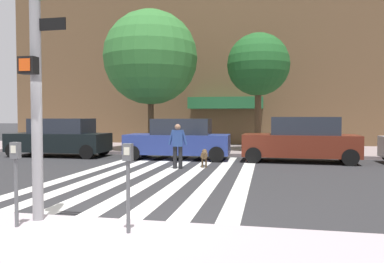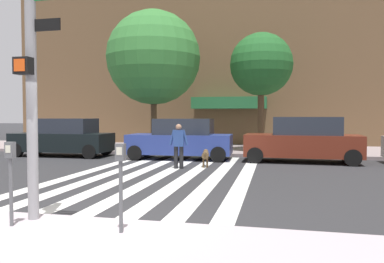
{
  "view_description": "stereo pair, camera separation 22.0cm",
  "coord_description": "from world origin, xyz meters",
  "px_view_note": "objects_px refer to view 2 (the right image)",
  "views": [
    {
      "loc": [
        2.81,
        -5.97,
        1.92
      ],
      "look_at": [
        0.49,
        5.5,
        1.44
      ],
      "focal_mm": 34.73,
      "sensor_mm": 36.0,
      "label": 1
    },
    {
      "loc": [
        3.03,
        -5.93,
        1.92
      ],
      "look_at": [
        0.49,
        5.5,
        1.44
      ],
      "focal_mm": 34.73,
      "sensor_mm": 36.0,
      "label": 2
    }
  ],
  "objects_px": {
    "parking_meter_second_along": "(121,175)",
    "parked_car_near_curb": "(63,138)",
    "parked_car_third_in_line": "(303,140)",
    "pedestrian_dog_walker": "(179,143)",
    "traffic_light_pole": "(29,21)",
    "street_tree_nearest": "(154,58)",
    "street_tree_middle": "(261,65)",
    "parking_meter_curbside": "(11,172)",
    "parked_car_behind_first": "(181,140)",
    "dog_on_leash": "(205,155)"
  },
  "relations": [
    {
      "from": "parking_meter_second_along",
      "to": "parked_car_near_curb",
      "type": "height_order",
      "value": "parked_car_near_curb"
    },
    {
      "from": "parked_car_third_in_line",
      "to": "pedestrian_dog_walker",
      "type": "relative_size",
      "value": 2.88
    },
    {
      "from": "traffic_light_pole",
      "to": "parking_meter_second_along",
      "type": "distance_m",
      "value": 3.07
    },
    {
      "from": "street_tree_nearest",
      "to": "street_tree_middle",
      "type": "distance_m",
      "value": 5.59
    },
    {
      "from": "parking_meter_second_along",
      "to": "pedestrian_dog_walker",
      "type": "height_order",
      "value": "pedestrian_dog_walker"
    },
    {
      "from": "parking_meter_curbside",
      "to": "traffic_light_pole",
      "type": "bearing_deg",
      "value": 75.95
    },
    {
      "from": "traffic_light_pole",
      "to": "parked_car_behind_first",
      "type": "height_order",
      "value": "traffic_light_pole"
    },
    {
      "from": "parked_car_third_in_line",
      "to": "pedestrian_dog_walker",
      "type": "height_order",
      "value": "parked_car_third_in_line"
    },
    {
      "from": "parking_meter_curbside",
      "to": "parked_car_behind_first",
      "type": "height_order",
      "value": "parked_car_behind_first"
    },
    {
      "from": "traffic_light_pole",
      "to": "parked_car_third_in_line",
      "type": "bearing_deg",
      "value": 63.69
    },
    {
      "from": "parking_meter_curbside",
      "to": "dog_on_leash",
      "type": "height_order",
      "value": "parking_meter_curbside"
    },
    {
      "from": "parked_car_third_in_line",
      "to": "parked_car_near_curb",
      "type": "bearing_deg",
      "value": 179.99
    },
    {
      "from": "parked_car_near_curb",
      "to": "parked_car_third_in_line",
      "type": "relative_size",
      "value": 1.0
    },
    {
      "from": "dog_on_leash",
      "to": "parked_car_behind_first",
      "type": "bearing_deg",
      "value": 124.19
    },
    {
      "from": "traffic_light_pole",
      "to": "parked_car_behind_first",
      "type": "bearing_deg",
      "value": 90.25
    },
    {
      "from": "pedestrian_dog_walker",
      "to": "dog_on_leash",
      "type": "distance_m",
      "value": 1.22
    },
    {
      "from": "pedestrian_dog_walker",
      "to": "dog_on_leash",
      "type": "relative_size",
      "value": 1.71
    },
    {
      "from": "parking_meter_curbside",
      "to": "parking_meter_second_along",
      "type": "relative_size",
      "value": 1.0
    },
    {
      "from": "parking_meter_curbside",
      "to": "street_tree_nearest",
      "type": "xyz_separation_m",
      "value": [
        -2.08,
        13.51,
        3.96
      ]
    },
    {
      "from": "street_tree_nearest",
      "to": "dog_on_leash",
      "type": "xyz_separation_m",
      "value": [
        3.66,
        -4.82,
        -4.54
      ]
    },
    {
      "from": "parking_meter_second_along",
      "to": "street_tree_middle",
      "type": "xyz_separation_m",
      "value": [
        1.59,
        14.07,
        3.51
      ]
    },
    {
      "from": "traffic_light_pole",
      "to": "parking_meter_second_along",
      "type": "xyz_separation_m",
      "value": [
        1.77,
        -0.32,
        -2.49
      ]
    },
    {
      "from": "parked_car_behind_first",
      "to": "parked_car_third_in_line",
      "type": "relative_size",
      "value": 0.99
    },
    {
      "from": "parked_car_third_in_line",
      "to": "street_tree_nearest",
      "type": "xyz_separation_m",
      "value": [
        -7.39,
        2.57,
        4.06
      ]
    },
    {
      "from": "parking_meter_curbside",
      "to": "dog_on_leash",
      "type": "relative_size",
      "value": 1.42
    },
    {
      "from": "traffic_light_pole",
      "to": "parking_meter_curbside",
      "type": "distance_m",
      "value": 2.52
    },
    {
      "from": "parked_car_near_curb",
      "to": "pedestrian_dog_walker",
      "type": "distance_m",
      "value": 7.17
    },
    {
      "from": "parked_car_near_curb",
      "to": "parked_car_behind_first",
      "type": "xyz_separation_m",
      "value": [
        5.87,
        0.0,
        -0.01
      ]
    },
    {
      "from": "traffic_light_pole",
      "to": "street_tree_nearest",
      "type": "bearing_deg",
      "value": 99.41
    },
    {
      "from": "parked_car_near_curb",
      "to": "street_tree_middle",
      "type": "bearing_deg",
      "value": 18.95
    },
    {
      "from": "parked_car_third_in_line",
      "to": "pedestrian_dog_walker",
      "type": "bearing_deg",
      "value": -147.3
    },
    {
      "from": "parked_car_near_curb",
      "to": "parked_car_behind_first",
      "type": "height_order",
      "value": "parked_car_near_curb"
    },
    {
      "from": "parking_meter_curbside",
      "to": "parked_car_third_in_line",
      "type": "height_order",
      "value": "parked_car_third_in_line"
    },
    {
      "from": "pedestrian_dog_walker",
      "to": "dog_on_leash",
      "type": "height_order",
      "value": "pedestrian_dog_walker"
    },
    {
      "from": "traffic_light_pole",
      "to": "parked_car_near_curb",
      "type": "relative_size",
      "value": 1.23
    },
    {
      "from": "street_tree_nearest",
      "to": "street_tree_middle",
      "type": "xyz_separation_m",
      "value": [
        5.53,
        0.62,
        -0.45
      ]
    },
    {
      "from": "pedestrian_dog_walker",
      "to": "dog_on_leash",
      "type": "xyz_separation_m",
      "value": [
        0.87,
        0.7,
        -0.48
      ]
    },
    {
      "from": "parked_car_third_in_line",
      "to": "dog_on_leash",
      "type": "distance_m",
      "value": 4.38
    },
    {
      "from": "traffic_light_pole",
      "to": "parked_car_near_curb",
      "type": "bearing_deg",
      "value": 119.29
    },
    {
      "from": "parking_meter_second_along",
      "to": "street_tree_nearest",
      "type": "height_order",
      "value": "street_tree_nearest"
    },
    {
      "from": "parking_meter_second_along",
      "to": "parked_car_behind_first",
      "type": "bearing_deg",
      "value": 99.47
    },
    {
      "from": "parking_meter_second_along",
      "to": "parked_car_near_curb",
      "type": "bearing_deg",
      "value": 125.26
    },
    {
      "from": "traffic_light_pole",
      "to": "street_tree_middle",
      "type": "xyz_separation_m",
      "value": [
        3.36,
        13.74,
        1.02
      ]
    },
    {
      "from": "traffic_light_pole",
      "to": "pedestrian_dog_walker",
      "type": "xyz_separation_m",
      "value": [
        0.62,
        7.6,
        -2.59
      ]
    },
    {
      "from": "parking_meter_second_along",
      "to": "parked_car_third_in_line",
      "type": "relative_size",
      "value": 0.29
    },
    {
      "from": "parking_meter_second_along",
      "to": "parked_car_third_in_line",
      "type": "height_order",
      "value": "parked_car_third_in_line"
    },
    {
      "from": "parked_car_third_in_line",
      "to": "street_tree_middle",
      "type": "xyz_separation_m",
      "value": [
        -1.86,
        3.19,
        3.62
      ]
    },
    {
      "from": "street_tree_middle",
      "to": "dog_on_leash",
      "type": "distance_m",
      "value": 7.07
    },
    {
      "from": "parked_car_third_in_line",
      "to": "pedestrian_dog_walker",
      "type": "xyz_separation_m",
      "value": [
        -4.6,
        -2.95,
        0.0
      ]
    },
    {
      "from": "parking_meter_second_along",
      "to": "dog_on_leash",
      "type": "bearing_deg",
      "value": 91.87
    }
  ]
}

